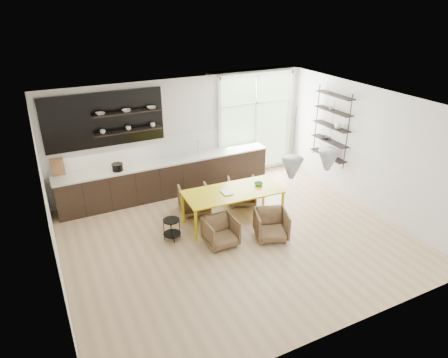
{
  "coord_description": "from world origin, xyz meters",
  "views": [
    {
      "loc": [
        -3.45,
        -6.38,
        4.78
      ],
      "look_at": [
        0.0,
        0.6,
        1.15
      ],
      "focal_mm": 32.0,
      "sensor_mm": 36.0,
      "label": 1
    }
  ],
  "objects_px": {
    "wire_stool": "(172,227)",
    "armchair_back_left": "(194,200)",
    "armchair_front_left": "(221,232)",
    "dining_table": "(233,193)",
    "armchair_front_right": "(271,225)",
    "armchair_back_right": "(242,191)"
  },
  "relations": [
    {
      "from": "armchair_front_left",
      "to": "armchair_front_right",
      "type": "bearing_deg",
      "value": -14.23
    },
    {
      "from": "dining_table",
      "to": "wire_stool",
      "type": "xyz_separation_m",
      "value": [
        -1.48,
        -0.05,
        -0.44
      ]
    },
    {
      "from": "dining_table",
      "to": "wire_stool",
      "type": "distance_m",
      "value": 1.54
    },
    {
      "from": "dining_table",
      "to": "armchair_back_left",
      "type": "height_order",
      "value": "dining_table"
    },
    {
      "from": "wire_stool",
      "to": "armchair_back_left",
      "type": "bearing_deg",
      "value": 45.08
    },
    {
      "from": "armchair_back_right",
      "to": "armchair_back_left",
      "type": "bearing_deg",
      "value": 18.36
    },
    {
      "from": "armchair_back_left",
      "to": "wire_stool",
      "type": "bearing_deg",
      "value": 55.95
    },
    {
      "from": "dining_table",
      "to": "armchair_back_right",
      "type": "xyz_separation_m",
      "value": [
        0.64,
        0.74,
        -0.42
      ]
    },
    {
      "from": "armchair_back_left",
      "to": "armchair_front_right",
      "type": "relative_size",
      "value": 1.03
    },
    {
      "from": "dining_table",
      "to": "armchair_back_right",
      "type": "distance_m",
      "value": 1.06
    },
    {
      "from": "armchair_front_left",
      "to": "dining_table",
      "type": "bearing_deg",
      "value": 46.82
    },
    {
      "from": "armchair_front_left",
      "to": "wire_stool",
      "type": "bearing_deg",
      "value": 143.23
    },
    {
      "from": "armchair_front_left",
      "to": "wire_stool",
      "type": "distance_m",
      "value": 1.06
    },
    {
      "from": "dining_table",
      "to": "armchair_front_left",
      "type": "relative_size",
      "value": 3.41
    },
    {
      "from": "armchair_back_left",
      "to": "armchair_front_right",
      "type": "xyz_separation_m",
      "value": [
        1.04,
        -1.77,
        -0.01
      ]
    },
    {
      "from": "armchair_back_left",
      "to": "armchair_front_right",
      "type": "distance_m",
      "value": 2.05
    },
    {
      "from": "armchair_back_right",
      "to": "armchair_front_right",
      "type": "distance_m",
      "value": 1.69
    },
    {
      "from": "wire_stool",
      "to": "armchair_back_right",
      "type": "bearing_deg",
      "value": 20.49
    },
    {
      "from": "armchair_front_left",
      "to": "armchair_back_left",
      "type": "bearing_deg",
      "value": 88.45
    },
    {
      "from": "armchair_back_left",
      "to": "wire_stool",
      "type": "height_order",
      "value": "armchair_back_left"
    },
    {
      "from": "wire_stool",
      "to": "armchair_front_left",
      "type": "bearing_deg",
      "value": -36.31
    },
    {
      "from": "armchair_back_left",
      "to": "wire_stool",
      "type": "xyz_separation_m",
      "value": [
        -0.88,
        -0.88,
        -0.02
      ]
    }
  ]
}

